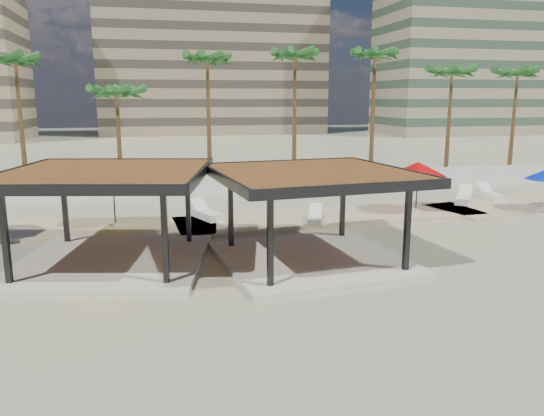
{
  "coord_description": "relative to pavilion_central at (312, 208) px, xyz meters",
  "views": [
    {
      "loc": [
        -6.95,
        -18.18,
        6.06
      ],
      "look_at": [
        -1.96,
        3.76,
        1.4
      ],
      "focal_mm": 35.0,
      "sensor_mm": 36.0,
      "label": 1
    }
  ],
  "objects": [
    {
      "name": "ground",
      "position": [
        1.22,
        -0.26,
        -2.09
      ],
      "size": [
        200.0,
        200.0,
        0.0
      ],
      "primitive_type": "plane",
      "color": "tan",
      "rests_on": "ground"
    },
    {
      "name": "promenade",
      "position": [
        3.22,
        7.41,
        -2.03
      ],
      "size": [
        44.45,
        7.97,
        0.24
      ],
      "color": "#C6B284",
      "rests_on": "ground"
    },
    {
      "name": "boundary_wall",
      "position": [
        1.22,
        15.74,
        -1.49
      ],
      "size": [
        56.0,
        0.3,
        1.2
      ],
      "primitive_type": "cube",
      "color": "silver",
      "rests_on": "ground"
    },
    {
      "name": "building_mid",
      "position": [
        5.22,
        77.74,
        12.18
      ],
      "size": [
        38.0,
        16.0,
        30.4
      ],
      "color": "#847259",
      "rests_on": "ground"
    },
    {
      "name": "building_east",
      "position": [
        49.22,
        65.74,
        15.18
      ],
      "size": [
        32.0,
        15.0,
        36.4
      ],
      "color": "gray",
      "rests_on": "ground"
    },
    {
      "name": "pavilion_central",
      "position": [
        0.0,
        0.0,
        0.0
      ],
      "size": [
        7.57,
        7.57,
        3.5
      ],
      "rotation": [
        0.0,
        0.0,
        0.1
      ],
      "color": "beige",
      "rests_on": "ground"
    },
    {
      "name": "pavilion_west",
      "position": [
        -7.38,
        1.33,
        0.05
      ],
      "size": [
        8.37,
        8.37,
        3.57
      ],
      "rotation": [
        0.0,
        0.0,
        -0.21
      ],
      "color": "beige",
      "rests_on": "ground"
    },
    {
      "name": "umbrella_b",
      "position": [
        -7.55,
        7.02,
        0.26
      ],
      "size": [
        3.63,
        3.63,
        2.52
      ],
      "rotation": [
        0.0,
        0.0,
        0.35
      ],
      "color": "beige",
      "rests_on": "promenade"
    },
    {
      "name": "umbrella_c",
      "position": [
        7.86,
        6.77,
        0.36
      ],
      "size": [
        3.55,
        3.55,
        2.64
      ],
      "rotation": [
        0.0,
        0.0,
        0.23
      ],
      "color": "beige",
      "rests_on": "promenade"
    },
    {
      "name": "lounger_a",
      "position": [
        -3.18,
        7.54,
        -1.7
      ],
      "size": [
        1.55,
        2.43,
        0.88
      ],
      "rotation": [
        0.0,
        0.0,
        1.95
      ],
      "color": "white",
      "rests_on": "promenade"
    },
    {
      "name": "lounger_b",
      "position": [
        1.88,
        5.59,
        -1.73
      ],
      "size": [
        1.25,
        2.06,
        0.74
      ],
      "rotation": [
        0.0,
        0.0,
        1.23
      ],
      "color": "white",
      "rests_on": "promenade"
    },
    {
      "name": "lounger_c",
      "position": [
        13.92,
        9.0,
        -1.7
      ],
      "size": [
        0.94,
        2.34,
        0.86
      ],
      "rotation": [
        0.0,
        0.0,
        1.48
      ],
      "color": "white",
      "rests_on": "promenade"
    },
    {
      "name": "lounger_d",
      "position": [
        11.73,
        8.39,
        -1.69
      ],
      "size": [
        2.0,
        2.3,
        0.88
      ],
      "rotation": [
        0.0,
        0.0,
        0.92
      ],
      "color": "white",
      "rests_on": "promenade"
    },
    {
      "name": "palm_b",
      "position": [
        -13.78,
        18.44,
        6.03
      ],
      "size": [
        3.0,
        3.0,
        9.28
      ],
      "color": "brown",
      "rests_on": "ground"
    },
    {
      "name": "palm_c",
      "position": [
        -7.78,
        17.84,
        4.14
      ],
      "size": [
        3.0,
        3.0,
        7.29
      ],
      "color": "brown",
      "rests_on": "ground"
    },
    {
      "name": "palm_d",
      "position": [
        -1.78,
        18.64,
        6.28
      ],
      "size": [
        3.0,
        3.0,
        9.54
      ],
      "color": "brown",
      "rests_on": "ground"
    },
    {
      "name": "palm_e",
      "position": [
        4.22,
        18.14,
        6.55
      ],
      "size": [
        3.0,
        3.0,
        9.83
      ],
      "color": "brown",
      "rests_on": "ground"
    },
    {
      "name": "palm_f",
      "position": [
        10.22,
        18.34,
        6.7
      ],
      "size": [
        3.0,
        3.0,
        9.99
      ],
      "color": "brown",
      "rests_on": "ground"
    },
    {
      "name": "palm_g",
      "position": [
        16.22,
        17.94,
        5.6
      ],
      "size": [
        3.0,
        3.0,
        8.82
      ],
      "color": "brown",
      "rests_on": "ground"
    },
    {
      "name": "palm_h",
      "position": [
        22.22,
        18.54,
        5.62
      ],
      "size": [
        3.0,
        3.0,
        8.84
      ],
      "color": "brown",
      "rests_on": "ground"
    }
  ]
}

